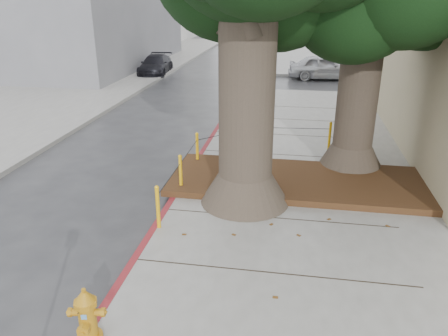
# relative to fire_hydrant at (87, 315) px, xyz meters

# --- Properties ---
(ground) EXTENTS (140.00, 140.00, 0.00)m
(ground) POSITION_rel_fire_hydrant_xyz_m (1.90, 1.99, -0.56)
(ground) COLOR #28282B
(ground) RESTS_ON ground
(sidewalk_far) EXTENTS (16.00, 20.00, 0.15)m
(sidewalk_far) POSITION_rel_fire_hydrant_xyz_m (7.90, 31.99, -0.49)
(sidewalk_far) COLOR slate
(sidewalk_far) RESTS_ON ground
(curb_red) EXTENTS (0.14, 26.00, 0.16)m
(curb_red) POSITION_rel_fire_hydrant_xyz_m (-0.10, 4.49, -0.49)
(curb_red) COLOR maroon
(curb_red) RESTS_ON ground
(planter_bed) EXTENTS (6.40, 2.60, 0.16)m
(planter_bed) POSITION_rel_fire_hydrant_xyz_m (2.80, 5.89, -0.33)
(planter_bed) COLOR black
(planter_bed) RESTS_ON sidewalk_main
(bollard_ring) EXTENTS (3.79, 5.39, 0.95)m
(bollard_ring) POSITION_rel_fire_hydrant_xyz_m (1.03, 6.37, 0.10)
(bollard_ring) COLOR #E9A70C
(bollard_ring) RESTS_ON sidewalk_main
(fire_hydrant) EXTENTS (0.45, 0.42, 0.85)m
(fire_hydrant) POSITION_rel_fire_hydrant_xyz_m (0.00, 0.00, 0.00)
(fire_hydrant) COLOR #C07F13
(fire_hydrant) RESTS_ON sidewalk_main
(car_silver) EXTENTS (4.12, 1.81, 1.38)m
(car_silver) POSITION_rel_fire_hydrant_xyz_m (4.09, 21.47, 0.12)
(car_silver) COLOR #B4B5BA
(car_silver) RESTS_ON ground
(car_dark) EXTENTS (1.94, 4.06, 1.14)m
(car_dark) POSITION_rel_fire_hydrant_xyz_m (-5.95, 21.49, 0.01)
(car_dark) COLOR black
(car_dark) RESTS_ON ground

